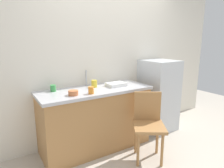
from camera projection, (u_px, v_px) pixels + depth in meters
ground_plane at (145, 160)px, 2.65m from camera, size 8.00×8.00×0.00m
back_wall at (107, 63)px, 3.22m from camera, size 4.80×0.10×2.41m
cabinet_base at (96, 120)px, 2.89m from camera, size 1.57×0.60×0.86m
countertop at (95, 90)px, 2.79m from camera, size 1.61×0.64×0.04m
faucet at (86, 78)px, 2.96m from camera, size 0.02×0.02×0.23m
refrigerator at (158, 95)px, 3.50m from camera, size 0.53×0.58×1.23m
chair at (148, 123)px, 2.62m from camera, size 0.55×0.55×0.89m
dish_tray at (116, 84)px, 2.95m from camera, size 0.28×0.20×0.05m
terracotta_bowl at (73, 93)px, 2.46m from camera, size 0.12×0.12×0.06m
cup_yellow at (94, 84)px, 2.88m from camera, size 0.08×0.08×0.11m
cup_orange at (91, 90)px, 2.52m from camera, size 0.07×0.07×0.09m
cup_green at (53, 88)px, 2.64m from camera, size 0.07×0.07×0.09m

